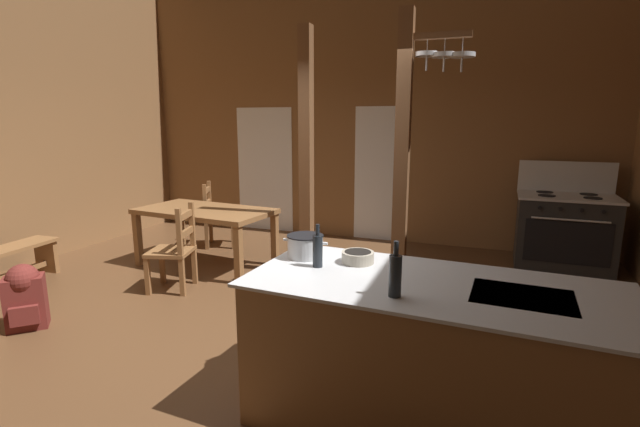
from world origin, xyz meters
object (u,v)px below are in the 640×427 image
object	(u,v)px
ladderback_chair_by_post	(175,250)
bottle_tall_on_counter	(318,250)
stockpot_on_counter	(305,246)
bottle_short_on_counter	(395,275)
kitchen_island	(429,356)
ladderback_chair_near_window	(217,216)
backpack	(25,295)
stove_range	(564,230)
mixing_bowl_on_counter	(358,257)
bench_along_left_wall	(7,261)
dining_table	(205,216)

from	to	relation	value
ladderback_chair_by_post	bottle_tall_on_counter	xyz separation A→B (m)	(2.17, -1.33, 0.58)
stockpot_on_counter	bottle_tall_on_counter	xyz separation A→B (m)	(0.15, -0.17, 0.03)
bottle_short_on_counter	stockpot_on_counter	bearing A→B (deg)	145.32
bottle_tall_on_counter	bottle_short_on_counter	xyz separation A→B (m)	(0.56, -0.33, 0.01)
kitchen_island	bottle_short_on_counter	world-z (taller)	bottle_short_on_counter
kitchen_island	stockpot_on_counter	world-z (taller)	stockpot_on_counter
ladderback_chair_by_post	stockpot_on_counter	distance (m)	2.39
ladderback_chair_near_window	backpack	distance (m)	2.98
stove_range	stockpot_on_counter	distance (m)	4.11
mixing_bowl_on_counter	bottle_tall_on_counter	xyz separation A→B (m)	(-0.22, -0.17, 0.07)
ladderback_chair_near_window	bottle_tall_on_counter	distance (m)	4.12
bench_along_left_wall	kitchen_island	bearing A→B (deg)	-9.64
dining_table	backpack	distance (m)	2.20
ladderback_chair_by_post	backpack	world-z (taller)	ladderback_chair_by_post
dining_table	ladderback_chair_near_window	size ratio (longest dim) A/B	1.88
backpack	bottle_tall_on_counter	xyz separation A→B (m)	(2.82, -0.06, 0.71)
ladderback_chair_by_post	backpack	distance (m)	1.43
stove_range	bench_along_left_wall	bearing A→B (deg)	-153.86
mixing_bowl_on_counter	bottle_short_on_counter	bearing A→B (deg)	-55.43
stove_range	bottle_tall_on_counter	distance (m)	4.19
backpack	mixing_bowl_on_counter	size ratio (longest dim) A/B	2.79
bottle_short_on_counter	kitchen_island	bearing A→B (deg)	57.79
kitchen_island	dining_table	world-z (taller)	kitchen_island
dining_table	mixing_bowl_on_counter	world-z (taller)	mixing_bowl_on_counter
ladderback_chair_by_post	bench_along_left_wall	size ratio (longest dim) A/B	0.82
stove_range	dining_table	xyz separation A→B (m)	(-4.29, -1.49, 0.17)
bench_along_left_wall	bottle_short_on_counter	world-z (taller)	bottle_short_on_counter
ladderback_chair_near_window	bench_along_left_wall	xyz separation A→B (m)	(-1.29, -2.28, -0.15)
bottle_short_on_counter	mixing_bowl_on_counter	bearing A→B (deg)	124.57
ladderback_chair_near_window	backpack	size ratio (longest dim) A/B	1.59
bottle_tall_on_counter	kitchen_island	bearing A→B (deg)	-4.35
backpack	mixing_bowl_on_counter	xyz separation A→B (m)	(3.03, 0.11, 0.64)
bottle_tall_on_counter	backpack	bearing A→B (deg)	178.77
bench_along_left_wall	backpack	distance (m)	1.38
kitchen_island	stove_range	size ratio (longest dim) A/B	1.68
ladderback_chair_near_window	bottle_short_on_counter	distance (m)	4.74
mixing_bowl_on_counter	bottle_short_on_counter	size ratio (longest dim) A/B	0.70
kitchen_island	ladderback_chair_near_window	bearing A→B (deg)	138.22
kitchen_island	bottle_short_on_counter	size ratio (longest dim) A/B	7.27
ladderback_chair_near_window	mixing_bowl_on_counter	size ratio (longest dim) A/B	4.45
stockpot_on_counter	bottle_short_on_counter	distance (m)	0.87
kitchen_island	dining_table	distance (m)	3.81
bench_along_left_wall	backpack	bearing A→B (deg)	-29.94
backpack	bottle_short_on_counter	distance (m)	3.48
backpack	bottle_tall_on_counter	distance (m)	2.91
ladderback_chair_near_window	backpack	xyz separation A→B (m)	(-0.09, -2.97, -0.14)
stove_range	stockpot_on_counter	world-z (taller)	stove_range
bottle_tall_on_counter	bottle_short_on_counter	distance (m)	0.65
bench_along_left_wall	mixing_bowl_on_counter	distance (m)	4.32
stockpot_on_counter	kitchen_island	bearing A→B (deg)	-14.19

